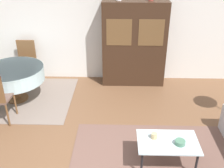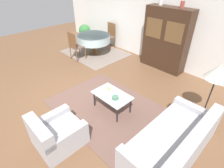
{
  "view_description": "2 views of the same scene",
  "coord_description": "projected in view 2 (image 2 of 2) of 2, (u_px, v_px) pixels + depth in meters",
  "views": [
    {
      "loc": [
        0.31,
        -2.59,
        3.04
      ],
      "look_at": [
        0.2,
        1.4,
        0.95
      ],
      "focal_mm": 42.0,
      "sensor_mm": 36.0,
      "label": 1
    },
    {
      "loc": [
        3.44,
        -1.79,
        2.93
      ],
      "look_at": [
        1.07,
        0.52,
        0.75
      ],
      "focal_mm": 28.0,
      "sensor_mm": 36.0,
      "label": 2
    }
  ],
  "objects": [
    {
      "name": "cup",
      "position": [
        108.0,
        88.0,
        4.26
      ],
      "size": [
        0.09,
        0.09,
        0.09
      ],
      "color": "tan",
      "rests_on": "coffee_table"
    },
    {
      "name": "wall_back",
      "position": [
        155.0,
        23.0,
        6.08
      ],
      "size": [
        10.0,
        0.06,
        2.7
      ],
      "color": "white",
      "rests_on": "ground_plane"
    },
    {
      "name": "dining_table",
      "position": [
        94.0,
        39.0,
        6.96
      ],
      "size": [
        1.32,
        1.32,
        0.75
      ],
      "color": "brown",
      "rests_on": "dining_rug"
    },
    {
      "name": "couch",
      "position": [
        174.0,
        142.0,
        3.21
      ],
      "size": [
        0.94,
        2.02,
        0.76
      ],
      "rotation": [
        0.0,
        0.0,
        1.57
      ],
      "color": "#B2B2B7",
      "rests_on": "ground_plane"
    },
    {
      "name": "dining_chair_near",
      "position": [
        75.0,
        45.0,
        6.45
      ],
      "size": [
        0.44,
        0.44,
        1.05
      ],
      "color": "brown",
      "rests_on": "dining_rug"
    },
    {
      "name": "dining_rug",
      "position": [
        95.0,
        53.0,
        7.31
      ],
      "size": [
        2.41,
        1.98,
        0.01
      ],
      "color": "gray",
      "rests_on": "ground_plane"
    },
    {
      "name": "display_cabinet",
      "position": [
        166.0,
        40.0,
        5.71
      ],
      "size": [
        1.49,
        0.47,
        2.0
      ],
      "color": "#382316",
      "rests_on": "ground_plane"
    },
    {
      "name": "coffee_table",
      "position": [
        112.0,
        96.0,
        4.15
      ],
      "size": [
        0.92,
        0.58,
        0.44
      ],
      "color": "black",
      "rests_on": "area_rug"
    },
    {
      "name": "floor_lamp",
      "position": [
        218.0,
        73.0,
        3.51
      ],
      "size": [
        0.51,
        0.51,
        1.37
      ],
      "color": "black",
      "rests_on": "ground_plane"
    },
    {
      "name": "vase_tall",
      "position": [
        161.0,
        0.0,
        5.31
      ],
      "size": [
        0.12,
        0.12,
        0.27
      ],
      "color": "white",
      "rests_on": "display_cabinet"
    },
    {
      "name": "dining_chair_far",
      "position": [
        110.0,
        34.0,
        7.49
      ],
      "size": [
        0.44,
        0.44,
        1.05
      ],
      "rotation": [
        0.0,
        0.0,
        3.14
      ],
      "color": "brown",
      "rests_on": "dining_rug"
    },
    {
      "name": "bowl",
      "position": [
        115.0,
        98.0,
        3.97
      ],
      "size": [
        0.15,
        0.15,
        0.07
      ],
      "color": "#4C7A60",
      "rests_on": "coffee_table"
    },
    {
      "name": "ground_plane",
      "position": [
        71.0,
        99.0,
        4.71
      ],
      "size": [
        14.0,
        14.0,
        0.0
      ],
      "primitive_type": "plane",
      "color": "brown"
    },
    {
      "name": "armchair",
      "position": [
        56.0,
        134.0,
        3.36
      ],
      "size": [
        0.8,
        0.87,
        0.73
      ],
      "color": "#B2B2B7",
      "rests_on": "ground_plane"
    },
    {
      "name": "vase_short",
      "position": [
        182.0,
        5.0,
        4.91
      ],
      "size": [
        0.12,
        0.12,
        0.19
      ],
      "color": "#9E4238",
      "rests_on": "display_cabinet"
    },
    {
      "name": "potted_plant",
      "position": [
        85.0,
        31.0,
        8.42
      ],
      "size": [
        0.55,
        0.55,
        0.74
      ],
      "color": "beige",
      "rests_on": "ground_plane"
    },
    {
      "name": "area_rug",
      "position": [
        107.0,
        108.0,
        4.4
      ],
      "size": [
        2.8,
        2.09,
        0.01
      ],
      "color": "brown",
      "rests_on": "ground_plane"
    }
  ]
}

